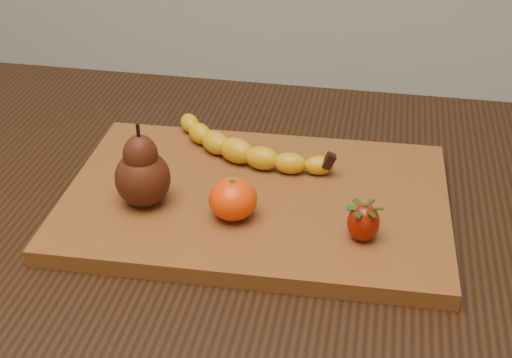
% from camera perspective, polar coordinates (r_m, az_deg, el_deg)
% --- Properties ---
extents(table, '(1.00, 0.70, 0.76)m').
position_cam_1_polar(table, '(0.92, -1.67, -6.87)').
color(table, black).
rests_on(table, ground).
extents(cutting_board, '(0.46, 0.31, 0.02)m').
position_cam_1_polar(cutting_board, '(0.85, 0.00, -1.72)').
color(cutting_board, brown).
rests_on(cutting_board, table).
extents(banana, '(0.21, 0.13, 0.03)m').
position_cam_1_polar(banana, '(0.90, -1.55, 2.29)').
color(banana, '#DFA70A').
rests_on(banana, cutting_board).
extents(pear, '(0.07, 0.07, 0.10)m').
position_cam_1_polar(pear, '(0.81, -9.15, 1.13)').
color(pear, '#41190A').
rests_on(pear, cutting_board).
extents(mandarin, '(0.07, 0.07, 0.05)m').
position_cam_1_polar(mandarin, '(0.79, -1.86, -1.61)').
color(mandarin, '#F43B02').
rests_on(mandarin, cutting_board).
extents(strawberry, '(0.04, 0.04, 0.04)m').
position_cam_1_polar(strawberry, '(0.77, 8.60, -3.36)').
color(strawberry, '#8F1203').
rests_on(strawberry, cutting_board).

